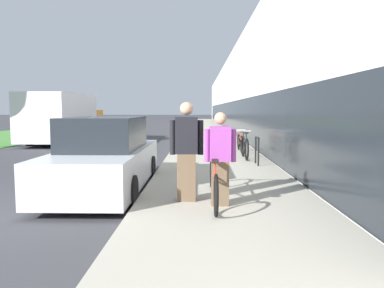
{
  "coord_description": "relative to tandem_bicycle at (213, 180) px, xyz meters",
  "views": [
    {
      "loc": [
        4.93,
        -5.74,
        1.82
      ],
      "look_at": [
        4.57,
        12.26,
        0.13
      ],
      "focal_mm": 35.0,
      "sensor_mm": 36.0,
      "label": 1
    }
  ],
  "objects": [
    {
      "name": "cruiser_bike_nearest",
      "position": [
        1.28,
        5.8,
        0.02
      ],
      "size": [
        0.52,
        1.77,
        0.92
      ],
      "color": "black",
      "rests_on": "sidewalk_slab"
    },
    {
      "name": "person_rider",
      "position": [
        0.1,
        -0.38,
        0.45
      ],
      "size": [
        0.55,
        0.21,
        1.61
      ],
      "color": "brown",
      "rests_on": "sidewalk_slab"
    },
    {
      "name": "moving_truck",
      "position": [
        -7.55,
        13.2,
        0.81
      ],
      "size": [
        2.43,
        7.48,
        2.59
      ],
      "color": "orange",
      "rests_on": "ground"
    },
    {
      "name": "parked_sedan_curbside",
      "position": [
        -2.34,
        1.42,
        0.22
      ],
      "size": [
        1.83,
        4.72,
        1.64
      ],
      "color": "silver",
      "rests_on": "ground"
    },
    {
      "name": "person_bystander",
      "position": [
        -0.49,
        -0.06,
        0.54
      ],
      "size": [
        0.61,
        0.24,
        1.79
      ],
      "color": "brown",
      "rests_on": "sidewalk_slab"
    },
    {
      "name": "sidewalk_slab",
      "position": [
        0.29,
        19.96,
        -0.44
      ],
      "size": [
        3.42,
        70.0,
        0.15
      ],
      "color": "#A39E8E",
      "rests_on": "ground"
    },
    {
      "name": "storefront_facade",
      "position": [
        7.03,
        27.96,
        2.45
      ],
      "size": [
        10.01,
        70.0,
        5.94
      ],
      "color": "silver",
      "rests_on": "ground"
    },
    {
      "name": "lawn_strip",
      "position": [
        -12.84,
        23.96,
        -0.5
      ],
      "size": [
        6.96,
        70.0,
        0.03
      ],
      "color": "#478438",
      "rests_on": "ground"
    },
    {
      "name": "cruiser_bike_middle",
      "position": [
        1.35,
        7.97,
        -0.01
      ],
      "size": [
        0.52,
        1.76,
        0.84
      ],
      "color": "black",
      "rests_on": "sidewalk_slab"
    },
    {
      "name": "bike_rack_hoop",
      "position": [
        1.47,
        4.41,
        0.15
      ],
      "size": [
        0.05,
        0.6,
        0.84
      ],
      "color": "black",
      "rests_on": "sidewalk_slab"
    },
    {
      "name": "tandem_bicycle",
      "position": [
        0.0,
        0.0,
        0.0
      ],
      "size": [
        0.52,
        2.86,
        0.85
      ],
      "color": "black",
      "rests_on": "sidewalk_slab"
    }
  ]
}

